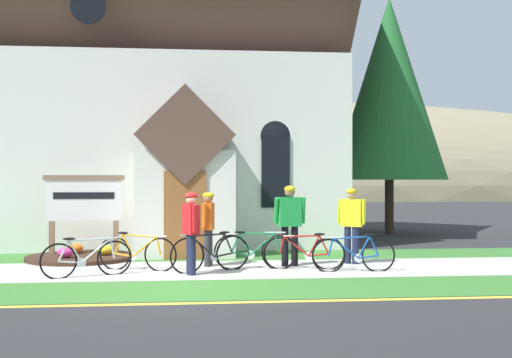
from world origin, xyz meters
The scene contains 20 objects.
ground centered at (0.00, 4.00, 0.00)m, with size 140.00×140.00×0.00m, color #2B2B2D.
sidewalk_slab centered at (-2.55, 2.11, 0.01)m, with size 32.00×2.71×0.01m, color #B7B5AD.
grass_verge centered at (-2.55, -0.25, 0.00)m, with size 32.00×2.02×0.01m, color #38722D.
church_lawn centered at (-2.55, 4.47, 0.00)m, with size 24.00×2.01×0.01m, color #38722D.
curb_paint_stripe centered at (-2.55, -1.41, 0.00)m, with size 28.00×0.16×0.01m, color yellow.
church_building centered at (-3.14, 9.15, 4.72)m, with size 14.41×9.79×12.84m.
church_sign centered at (-2.49, 4.49, 1.34)m, with size 1.93×0.18×2.00m.
flower_bed centered at (-2.49, 4.09, 0.07)m, with size 2.53×2.53×0.34m.
bicycle_green centered at (0.49, 1.83, 0.39)m, with size 1.63×0.71×0.84m.
bicycle_yellow centered at (2.47, 1.98, 0.36)m, with size 1.70×0.34×0.79m.
bicycle_silver centered at (-1.02, 2.17, 0.37)m, with size 1.65×0.61×0.82m.
bicycle_red centered at (-1.92, 1.39, 0.37)m, with size 1.66×0.70×0.80m.
bicycle_black centered at (1.44, 2.13, 0.39)m, with size 1.75×0.21×0.83m.
bicycle_white centered at (3.42, 1.53, 0.36)m, with size 1.73×0.12×0.80m.
cyclist_in_red_jersey centered at (3.67, 2.70, 1.00)m, with size 0.54×0.55×1.70m.
cyclist_in_blue_jersey centered at (2.24, 2.47, 1.04)m, with size 0.68×0.32×1.76m.
cyclist_in_green_jersey centered at (0.10, 1.40, 0.95)m, with size 0.36×0.70×1.64m.
cyclist_in_yellow_jersey centered at (0.47, 2.66, 0.94)m, with size 0.29×0.68×1.62m.
roadside_conifer centered at (6.99, 10.36, 5.09)m, with size 3.99×3.99×8.31m.
distant_hill centered at (12.42, 57.98, 0.00)m, with size 105.19×36.07×20.77m, color #847A5B.
Camera 1 is at (0.14, -10.99, 1.89)m, focal length 43.91 mm.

